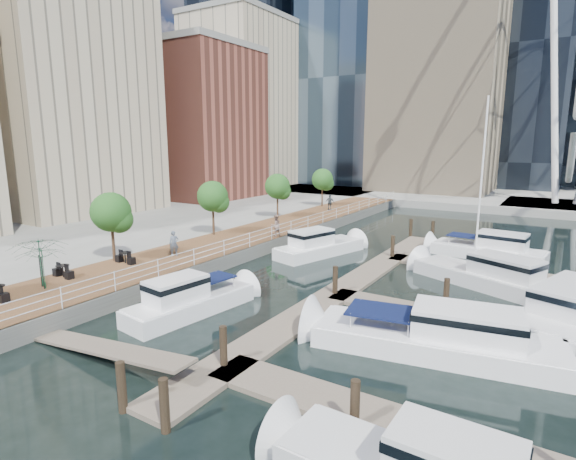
# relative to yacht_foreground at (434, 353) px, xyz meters

# --- Properties ---
(ground) EXTENTS (520.00, 520.00, 0.00)m
(ground) POSITION_rel_yacht_foreground_xyz_m (-9.72, -3.79, 0.00)
(ground) COLOR black
(ground) RESTS_ON ground
(boardwalk) EXTENTS (6.00, 60.00, 1.00)m
(boardwalk) POSITION_rel_yacht_foreground_xyz_m (-18.72, 11.21, 0.50)
(boardwalk) COLOR brown
(boardwalk) RESTS_ON ground
(seawall) EXTENTS (0.25, 60.00, 1.00)m
(seawall) POSITION_rel_yacht_foreground_xyz_m (-15.72, 11.21, 0.50)
(seawall) COLOR #595954
(seawall) RESTS_ON ground
(land_inland) EXTENTS (48.00, 90.00, 1.00)m
(land_inland) POSITION_rel_yacht_foreground_xyz_m (-45.72, 11.21, 0.50)
(land_inland) COLOR gray
(land_inland) RESTS_ON ground
(land_far) EXTENTS (200.00, 114.00, 1.00)m
(land_far) POSITION_rel_yacht_foreground_xyz_m (-9.72, 98.21, 0.50)
(land_far) COLOR gray
(land_far) RESTS_ON ground
(pier) EXTENTS (14.00, 12.00, 1.00)m
(pier) POSITION_rel_yacht_foreground_xyz_m (4.28, 48.21, 0.50)
(pier) COLOR gray
(pier) RESTS_ON ground
(railing) EXTENTS (0.10, 60.00, 1.05)m
(railing) POSITION_rel_yacht_foreground_xyz_m (-15.82, 11.21, 1.52)
(railing) COLOR white
(railing) RESTS_ON boardwalk
(floating_docks) EXTENTS (16.00, 34.00, 2.60)m
(floating_docks) POSITION_rel_yacht_foreground_xyz_m (-1.76, 6.19, 0.49)
(floating_docks) COLOR #6D6051
(floating_docks) RESTS_ON ground
(midrise_condos) EXTENTS (19.00, 67.00, 28.00)m
(midrise_condos) POSITION_rel_yacht_foreground_xyz_m (-43.29, 23.02, 13.42)
(midrise_condos) COLOR #BCAD8E
(midrise_condos) RESTS_ON ground
(street_trees) EXTENTS (2.60, 42.60, 4.60)m
(street_trees) POSITION_rel_yacht_foreground_xyz_m (-21.12, 10.21, 4.29)
(street_trees) COLOR #3F2B1C
(street_trees) RESTS_ON ground
(cafe_tables) EXTENTS (2.50, 13.70, 0.74)m
(cafe_tables) POSITION_rel_yacht_foreground_xyz_m (-20.12, -5.79, 1.37)
(cafe_tables) COLOR black
(cafe_tables) RESTS_ON ground
(yacht_foreground) EXTENTS (11.46, 4.78, 2.15)m
(yacht_foreground) POSITION_rel_yacht_foreground_xyz_m (0.00, 0.00, 0.00)
(yacht_foreground) COLOR white
(yacht_foreground) RESTS_ON ground
(pedestrian_near) EXTENTS (0.74, 0.77, 1.78)m
(pedestrian_near) POSITION_rel_yacht_foreground_xyz_m (-18.66, 3.25, 1.89)
(pedestrian_near) COLOR #4E5968
(pedestrian_near) RESTS_ON boardwalk
(pedestrian_mid) EXTENTS (1.03, 1.12, 1.85)m
(pedestrian_mid) POSITION_rel_yacht_foreground_xyz_m (-16.22, 12.39, 1.93)
(pedestrian_mid) COLOR gray
(pedestrian_mid) RESTS_ON boardwalk
(pedestrian_far) EXTENTS (1.09, 0.49, 1.82)m
(pedestrian_far) POSITION_rel_yacht_foreground_xyz_m (-18.89, 27.87, 1.91)
(pedestrian_far) COLOR #353E43
(pedestrian_far) RESTS_ON boardwalk
(moored_yachts) EXTENTS (23.21, 29.62, 11.50)m
(moored_yachts) POSITION_rel_yacht_foreground_xyz_m (-0.63, 8.83, 0.00)
(moored_yachts) COLOR silver
(moored_yachts) RESTS_ON ground
(cafe_seating) EXTENTS (3.79, 8.79, 2.72)m
(cafe_seating) POSITION_rel_yacht_foreground_xyz_m (-19.68, -7.13, 2.26)
(cafe_seating) COLOR #0D3317
(cafe_seating) RESTS_ON ground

